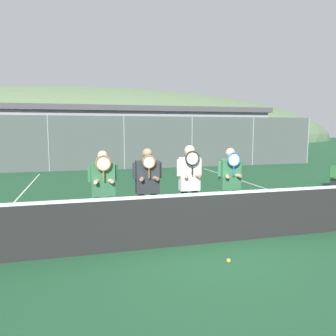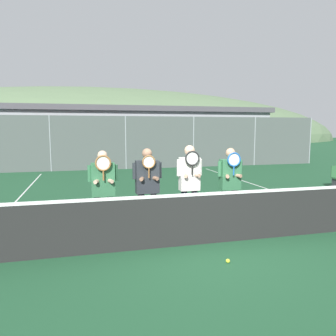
{
  "view_description": "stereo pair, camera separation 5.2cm",
  "coord_description": "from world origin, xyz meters",
  "px_view_note": "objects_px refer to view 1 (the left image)",
  "views": [
    {
      "loc": [
        -2.25,
        -5.63,
        2.18
      ],
      "look_at": [
        -0.47,
        1.07,
        1.34
      ],
      "focal_mm": 35.0,
      "sensor_mm": 36.0,
      "label": 1
    },
    {
      "loc": [
        -2.2,
        -5.64,
        2.18
      ],
      "look_at": [
        -0.47,
        1.07,
        1.34
      ],
      "focal_mm": 35.0,
      "sensor_mm": 36.0,
      "label": 2
    }
  ],
  "objects_px": {
    "player_leftmost": "(103,187)",
    "car_center": "(161,149)",
    "player_center_right": "(190,181)",
    "player_rightmost": "(230,181)",
    "car_left_of_center": "(75,151)",
    "tennis_ball_on_court": "(229,261)",
    "car_right_of_center": "(238,149)",
    "player_center_left": "(147,184)"
  },
  "relations": [
    {
      "from": "player_leftmost",
      "to": "player_center_right",
      "type": "distance_m",
      "value": 1.8
    },
    {
      "from": "player_center_left",
      "to": "player_rightmost",
      "type": "height_order",
      "value": "player_center_left"
    },
    {
      "from": "player_rightmost",
      "to": "car_right_of_center",
      "type": "relative_size",
      "value": 0.39
    },
    {
      "from": "tennis_ball_on_court",
      "to": "car_right_of_center",
      "type": "bearing_deg",
      "value": 62.64
    },
    {
      "from": "car_right_of_center",
      "to": "player_rightmost",
      "type": "bearing_deg",
      "value": -117.62
    },
    {
      "from": "player_leftmost",
      "to": "car_center",
      "type": "bearing_deg",
      "value": 71.41
    },
    {
      "from": "player_leftmost",
      "to": "car_center",
      "type": "xyz_separation_m",
      "value": [
        4.36,
        12.96,
        -0.11
      ]
    },
    {
      "from": "player_center_right",
      "to": "player_center_left",
      "type": "bearing_deg",
      "value": 177.08
    },
    {
      "from": "player_rightmost",
      "to": "car_center",
      "type": "relative_size",
      "value": 0.38
    },
    {
      "from": "player_center_left",
      "to": "player_center_right",
      "type": "distance_m",
      "value": 0.9
    },
    {
      "from": "player_leftmost",
      "to": "player_center_left",
      "type": "relative_size",
      "value": 0.98
    },
    {
      "from": "player_rightmost",
      "to": "car_left_of_center",
      "type": "xyz_separation_m",
      "value": [
        -3.49,
        12.96,
        -0.12
      ]
    },
    {
      "from": "player_center_right",
      "to": "car_left_of_center",
      "type": "distance_m",
      "value": 13.24
    },
    {
      "from": "car_left_of_center",
      "to": "player_center_right",
      "type": "bearing_deg",
      "value": -78.93
    },
    {
      "from": "player_leftmost",
      "to": "player_center_right",
      "type": "bearing_deg",
      "value": -1.18
    },
    {
      "from": "player_rightmost",
      "to": "car_right_of_center",
      "type": "bearing_deg",
      "value": 62.38
    },
    {
      "from": "player_leftmost",
      "to": "tennis_ball_on_court",
      "type": "bearing_deg",
      "value": -44.24
    },
    {
      "from": "player_rightmost",
      "to": "car_center",
      "type": "distance_m",
      "value": 13.07
    },
    {
      "from": "car_left_of_center",
      "to": "player_center_left",
      "type": "bearing_deg",
      "value": -82.76
    },
    {
      "from": "car_left_of_center",
      "to": "tennis_ball_on_court",
      "type": "height_order",
      "value": "car_left_of_center"
    },
    {
      "from": "player_rightmost",
      "to": "car_left_of_center",
      "type": "height_order",
      "value": "car_left_of_center"
    },
    {
      "from": "player_center_right",
      "to": "car_center",
      "type": "distance_m",
      "value": 13.25
    },
    {
      "from": "player_center_right",
      "to": "player_rightmost",
      "type": "relative_size",
      "value": 1.04
    },
    {
      "from": "player_center_left",
      "to": "car_right_of_center",
      "type": "relative_size",
      "value": 0.4
    },
    {
      "from": "player_center_right",
      "to": "player_leftmost",
      "type": "bearing_deg",
      "value": 178.82
    },
    {
      "from": "player_rightmost",
      "to": "player_leftmost",
      "type": "bearing_deg",
      "value": 179.88
    },
    {
      "from": "car_right_of_center",
      "to": "player_center_left",
      "type": "bearing_deg",
      "value": -123.71
    },
    {
      "from": "player_leftmost",
      "to": "car_center",
      "type": "relative_size",
      "value": 0.38
    },
    {
      "from": "car_left_of_center",
      "to": "tennis_ball_on_court",
      "type": "bearing_deg",
      "value": -79.94
    },
    {
      "from": "player_leftmost",
      "to": "car_right_of_center",
      "type": "xyz_separation_m",
      "value": [
        9.48,
        12.87,
        -0.15
      ]
    },
    {
      "from": "player_center_right",
      "to": "car_left_of_center",
      "type": "height_order",
      "value": "player_center_right"
    },
    {
      "from": "player_center_left",
      "to": "car_left_of_center",
      "type": "bearing_deg",
      "value": 97.24
    },
    {
      "from": "car_left_of_center",
      "to": "car_center",
      "type": "height_order",
      "value": "car_left_of_center"
    },
    {
      "from": "car_center",
      "to": "player_center_right",
      "type": "bearing_deg",
      "value": -101.16
    },
    {
      "from": "car_right_of_center",
      "to": "tennis_ball_on_court",
      "type": "relative_size",
      "value": 66.07
    },
    {
      "from": "car_left_of_center",
      "to": "car_right_of_center",
      "type": "distance_m",
      "value": 10.23
    },
    {
      "from": "player_center_left",
      "to": "car_center",
      "type": "distance_m",
      "value": 13.41
    },
    {
      "from": "player_leftmost",
      "to": "player_center_left",
      "type": "distance_m",
      "value": 0.9
    },
    {
      "from": "player_center_right",
      "to": "player_rightmost",
      "type": "distance_m",
      "value": 0.95
    },
    {
      "from": "car_right_of_center",
      "to": "player_leftmost",
      "type": "bearing_deg",
      "value": -126.37
    },
    {
      "from": "car_right_of_center",
      "to": "tennis_ball_on_court",
      "type": "height_order",
      "value": "car_right_of_center"
    },
    {
      "from": "player_center_left",
      "to": "tennis_ball_on_court",
      "type": "xyz_separation_m",
      "value": [
        0.98,
        -1.83,
        -1.02
      ]
    }
  ]
}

